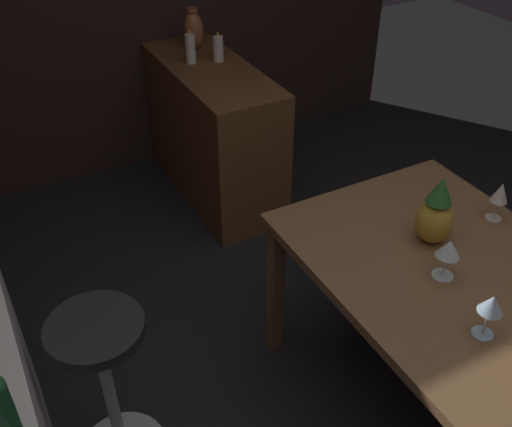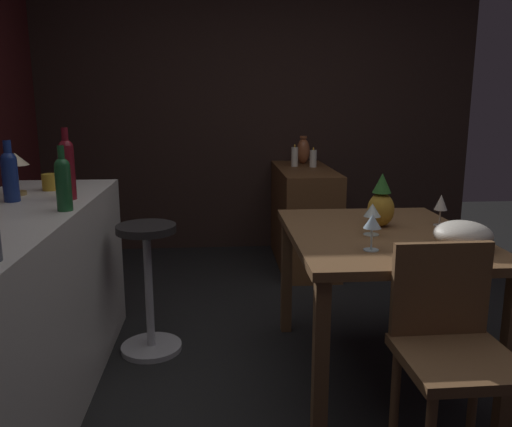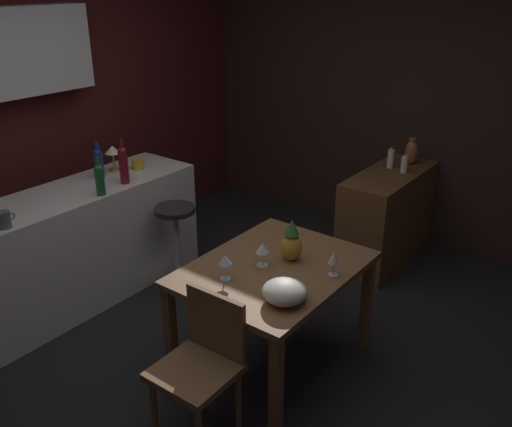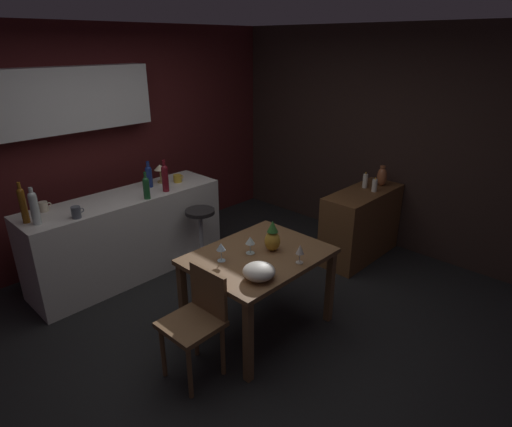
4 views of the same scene
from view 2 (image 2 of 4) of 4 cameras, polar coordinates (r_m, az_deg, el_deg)
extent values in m
plane|color=black|center=(2.72, 6.41, -18.11)|extent=(9.00, 9.00, 0.00)
cube|color=#33231E|center=(4.85, -2.39, 11.46)|extent=(0.10, 4.40, 2.60)
cube|color=brown|center=(2.62, 13.50, -2.47)|extent=(1.15, 0.88, 0.04)
cube|color=brown|center=(2.18, 7.06, -15.72)|extent=(0.06, 0.06, 0.70)
cube|color=brown|center=(3.13, 3.34, -6.76)|extent=(0.06, 0.06, 0.70)
cube|color=brown|center=(2.45, 25.90, -13.68)|extent=(0.06, 0.06, 0.70)
cube|color=brown|center=(3.32, 16.95, -6.16)|extent=(0.06, 0.06, 0.70)
cube|color=silver|center=(2.51, -25.53, -10.58)|extent=(2.10, 0.60, 0.90)
cube|color=brown|center=(4.41, 5.23, -0.35)|extent=(1.10, 0.44, 0.82)
cube|color=brown|center=(2.05, 21.24, -14.75)|extent=(0.41, 0.41, 0.04)
cube|color=brown|center=(2.12, 19.50, -8.00)|extent=(0.04, 0.38, 0.38)
cylinder|color=brown|center=(2.36, 22.63, -17.89)|extent=(0.04, 0.04, 0.45)
cylinder|color=brown|center=(2.23, 14.92, -19.07)|extent=(0.04, 0.04, 0.45)
cylinder|color=#262323|center=(2.84, -11.91, -1.63)|extent=(0.32, 0.32, 0.04)
cylinder|color=silver|center=(2.94, -11.60, -8.27)|extent=(0.04, 0.04, 0.68)
cylinder|color=silver|center=(3.08, -11.33, -14.13)|extent=(0.34, 0.34, 0.03)
cylinder|color=silver|center=(2.30, 12.45, -3.90)|extent=(0.07, 0.07, 0.00)
cylinder|color=silver|center=(2.29, 12.51, -2.72)|extent=(0.01, 0.01, 0.09)
cone|color=silver|center=(2.27, 12.60, -0.83)|extent=(0.08, 0.08, 0.06)
cylinder|color=silver|center=(2.84, 19.38, -1.21)|extent=(0.06, 0.06, 0.00)
cylinder|color=silver|center=(2.84, 19.44, -0.40)|extent=(0.01, 0.01, 0.08)
cone|color=silver|center=(2.82, 19.55, 1.16)|extent=(0.07, 0.07, 0.08)
cylinder|color=silver|center=(2.56, 12.46, -2.24)|extent=(0.07, 0.07, 0.00)
cylinder|color=silver|center=(2.55, 12.51, -1.26)|extent=(0.01, 0.01, 0.09)
cone|color=silver|center=(2.54, 12.59, 0.38)|extent=(0.08, 0.08, 0.06)
ellipsoid|color=gold|center=(2.73, 13.47, 0.43)|extent=(0.13, 0.13, 0.17)
cone|color=#2D6B28|center=(2.71, 13.61, 3.25)|extent=(0.09, 0.09, 0.10)
ellipsoid|color=beige|center=(2.45, 21.65, -2.15)|extent=(0.25, 0.25, 0.12)
cylinder|color=maroon|center=(2.68, -19.86, 4.13)|extent=(0.07, 0.07, 0.25)
sphere|color=maroon|center=(2.66, -20.06, 6.82)|extent=(0.07, 0.07, 0.07)
cylinder|color=maroon|center=(2.66, -20.15, 8.04)|extent=(0.03, 0.03, 0.07)
cylinder|color=#1E592D|center=(2.41, -20.25, 2.59)|extent=(0.07, 0.07, 0.20)
sphere|color=#1E592D|center=(2.39, -20.43, 4.90)|extent=(0.07, 0.07, 0.07)
cylinder|color=#1E592D|center=(2.39, -20.52, 6.18)|extent=(0.03, 0.03, 0.07)
cylinder|color=navy|center=(2.72, -25.23, 3.26)|extent=(0.07, 0.07, 0.20)
sphere|color=navy|center=(2.71, -25.42, 5.33)|extent=(0.07, 0.07, 0.07)
cylinder|color=navy|center=(2.71, -25.53, 6.52)|extent=(0.04, 0.04, 0.07)
cylinder|color=gold|center=(3.00, -21.47, 3.22)|extent=(0.09, 0.09, 0.09)
torus|color=gold|center=(3.05, -21.16, 3.48)|extent=(0.05, 0.01, 0.05)
cylinder|color=#A58447|center=(2.91, -24.51, 2.04)|extent=(0.08, 0.08, 0.02)
cylinder|color=#A58447|center=(2.90, -24.64, 3.52)|extent=(0.02, 0.02, 0.13)
cone|color=beige|center=(2.89, -24.81, 5.42)|extent=(0.13, 0.13, 0.06)
cylinder|color=white|center=(4.41, 6.26, 5.97)|extent=(0.06, 0.06, 0.14)
ellipsoid|color=yellow|center=(4.40, 6.28, 7.04)|extent=(0.01, 0.01, 0.03)
cylinder|color=white|center=(4.43, 4.24, 6.18)|extent=(0.06, 0.06, 0.16)
ellipsoid|color=yellow|center=(4.42, 4.26, 7.37)|extent=(0.01, 0.01, 0.03)
ellipsoid|color=#B26038|center=(4.64, 5.18, 6.81)|extent=(0.11, 0.11, 0.22)
cylinder|color=#B26038|center=(4.63, 5.21, 8.30)|extent=(0.06, 0.06, 0.02)
camera|label=1|loc=(1.63, -29.57, 37.36)|focal=41.19mm
camera|label=3|loc=(2.68, 90.81, 22.26)|focal=38.55mm
camera|label=4|loc=(3.13, 87.94, 20.10)|focal=29.59mm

